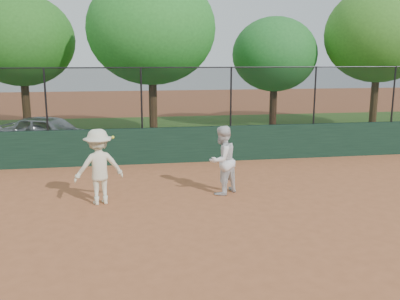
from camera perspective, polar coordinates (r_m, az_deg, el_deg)
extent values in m
plane|color=#AD5F38|center=(9.42, -2.62, -10.05)|extent=(80.00, 80.00, 0.00)
cube|color=#163223|center=(15.00, -5.43, 0.57)|extent=(26.00, 0.20, 1.20)
cube|color=#2A5219|center=(21.00, -6.62, 2.10)|extent=(36.00, 12.00, 0.01)
imported|color=#AFB5B9|center=(18.03, -18.66, 2.12)|extent=(4.24, 3.07, 1.34)
imported|color=white|center=(11.51, 2.84, -1.32)|extent=(1.10, 1.06, 1.79)
imported|color=#E7E5C4|center=(10.99, -12.83, -2.11)|extent=(1.32, 0.96, 1.84)
sphere|color=#F6FB37|center=(10.45, -11.10, 1.62)|extent=(0.07, 0.07, 0.07)
cube|color=black|center=(14.78, -5.55, 6.66)|extent=(26.00, 0.02, 2.00)
cylinder|color=black|center=(14.72, -5.63, 10.47)|extent=(26.00, 0.04, 0.04)
cylinder|color=black|center=(14.94, -19.14, 6.13)|extent=(0.06, 0.06, 2.00)
cylinder|color=black|center=(14.75, -7.51, 6.61)|extent=(0.06, 0.06, 2.00)
cylinder|color=black|center=(15.16, 3.98, 6.82)|extent=(0.06, 0.06, 2.00)
cylinder|color=black|center=(16.12, 14.48, 6.77)|extent=(0.06, 0.06, 2.00)
cylinder|color=black|center=(17.55, 23.53, 6.55)|extent=(0.06, 0.06, 2.00)
cylinder|color=#432C17|center=(22.28, -21.33, 5.06)|extent=(0.36, 0.36, 2.42)
ellipsoid|color=#26631C|center=(22.18, -21.93, 12.91)|extent=(4.77, 4.34, 4.12)
cylinder|color=#4C311B|center=(19.56, -6.02, 5.22)|extent=(0.36, 0.36, 2.58)
ellipsoid|color=#257625|center=(19.48, -6.24, 15.17)|extent=(5.43, 4.94, 4.69)
cylinder|color=#3D2314|center=(22.74, 9.33, 5.33)|extent=(0.36, 0.36, 2.03)
ellipsoid|color=#206425|center=(22.60, 9.56, 11.98)|extent=(4.19, 3.81, 3.62)
cylinder|color=#4C331B|center=(23.59, 21.35, 5.54)|extent=(0.36, 0.36, 2.54)
ellipsoid|color=#357020|center=(23.51, 21.96, 13.53)|extent=(5.23, 4.76, 4.52)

